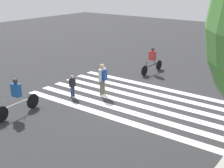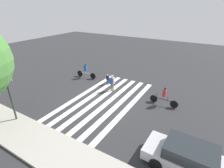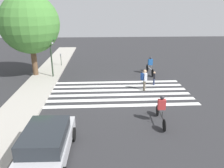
{
  "view_description": "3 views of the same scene",
  "coord_description": "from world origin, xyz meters",
  "px_view_note": "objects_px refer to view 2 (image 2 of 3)",
  "views": [
    {
      "loc": [
        11.82,
        7.37,
        5.52
      ],
      "look_at": [
        0.96,
        -0.78,
        0.93
      ],
      "focal_mm": 50.0,
      "sensor_mm": 36.0,
      "label": 1
    },
    {
      "loc": [
        -7.17,
        10.78,
        7.42
      ],
      "look_at": [
        -0.31,
        -0.72,
        1.29
      ],
      "focal_mm": 28.0,
      "sensor_mm": 36.0,
      "label": 2
    },
    {
      "loc": [
        -14.75,
        1.37,
        5.96
      ],
      "look_at": [
        -1.05,
        0.64,
        1.03
      ],
      "focal_mm": 35.0,
      "sensor_mm": 36.0,
      "label": 3
    }
  ],
  "objects_px": {
    "pedestrian_adult_yellow_jacket": "(108,79)",
    "traffic_light": "(8,81)",
    "cyclist_far_lane": "(86,70)",
    "car_parked_dark_suv": "(189,158)",
    "pedestrian_child_with_backpack": "(112,82)",
    "cyclist_near_curb": "(164,95)"
  },
  "relations": [
    {
      "from": "cyclist_near_curb",
      "to": "car_parked_dark_suv",
      "type": "distance_m",
      "value": 6.06
    },
    {
      "from": "traffic_light",
      "to": "pedestrian_adult_yellow_jacket",
      "type": "height_order",
      "value": "traffic_light"
    },
    {
      "from": "traffic_light",
      "to": "pedestrian_child_with_backpack",
      "type": "distance_m",
      "value": 8.24
    },
    {
      "from": "cyclist_near_curb",
      "to": "car_parked_dark_suv",
      "type": "height_order",
      "value": "cyclist_near_curb"
    },
    {
      "from": "pedestrian_adult_yellow_jacket",
      "to": "traffic_light",
      "type": "bearing_deg",
      "value": -97.74
    },
    {
      "from": "cyclist_far_lane",
      "to": "pedestrian_adult_yellow_jacket",
      "type": "bearing_deg",
      "value": 169.47
    },
    {
      "from": "pedestrian_child_with_backpack",
      "to": "car_parked_dark_suv",
      "type": "xyz_separation_m",
      "value": [
        -7.57,
        5.43,
        -0.21
      ]
    },
    {
      "from": "traffic_light",
      "to": "pedestrian_child_with_backpack",
      "type": "relative_size",
      "value": 2.7
    },
    {
      "from": "cyclist_far_lane",
      "to": "cyclist_near_curb",
      "type": "height_order",
      "value": "cyclist_far_lane"
    },
    {
      "from": "pedestrian_child_with_backpack",
      "to": "cyclist_near_curb",
      "type": "bearing_deg",
      "value": -12.74
    },
    {
      "from": "car_parked_dark_suv",
      "to": "pedestrian_adult_yellow_jacket",
      "type": "bearing_deg",
      "value": -35.37
    },
    {
      "from": "traffic_light",
      "to": "car_parked_dark_suv",
      "type": "bearing_deg",
      "value": -170.63
    },
    {
      "from": "cyclist_far_lane",
      "to": "car_parked_dark_suv",
      "type": "relative_size",
      "value": 0.55
    },
    {
      "from": "traffic_light",
      "to": "cyclist_near_curb",
      "type": "height_order",
      "value": "traffic_light"
    },
    {
      "from": "cyclist_far_lane",
      "to": "car_parked_dark_suv",
      "type": "height_order",
      "value": "cyclist_far_lane"
    },
    {
      "from": "traffic_light",
      "to": "pedestrian_adult_yellow_jacket",
      "type": "xyz_separation_m",
      "value": [
        -2.26,
        -8.25,
        -2.38
      ]
    },
    {
      "from": "traffic_light",
      "to": "pedestrian_adult_yellow_jacket",
      "type": "bearing_deg",
      "value": -105.3
    },
    {
      "from": "pedestrian_adult_yellow_jacket",
      "to": "cyclist_far_lane",
      "type": "distance_m",
      "value": 3.03
    },
    {
      "from": "pedestrian_child_with_backpack",
      "to": "pedestrian_adult_yellow_jacket",
      "type": "xyz_separation_m",
      "value": [
        1.1,
        -1.02,
        -0.31
      ]
    },
    {
      "from": "cyclist_far_lane",
      "to": "car_parked_dark_suv",
      "type": "distance_m",
      "value": 13.5
    },
    {
      "from": "traffic_light",
      "to": "cyclist_far_lane",
      "type": "distance_m",
      "value": 8.88
    },
    {
      "from": "traffic_light",
      "to": "cyclist_far_lane",
      "type": "xyz_separation_m",
      "value": [
        0.74,
        -8.59,
        -2.14
      ]
    }
  ]
}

